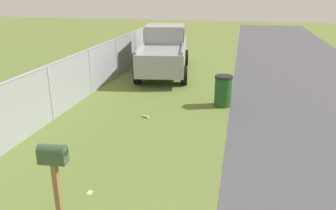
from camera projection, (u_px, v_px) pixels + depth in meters
mailbox at (53, 160)px, 5.35m from camera, size 0.24×0.47×1.35m
pickup_truck at (164, 48)px, 15.09m from camera, size 5.72×2.78×2.09m
trash_bin at (223, 91)px, 10.89m from camera, size 0.58×0.58×1.02m
fence_section at (90, 70)px, 12.04m from camera, size 16.12×0.07×1.66m
litter_wrapper_by_mailbox at (90, 192)px, 6.37m from camera, size 0.12×0.09×0.01m
litter_bottle_far_scatter at (146, 116)px, 10.04m from camera, size 0.16×0.23×0.07m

